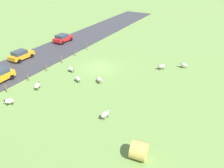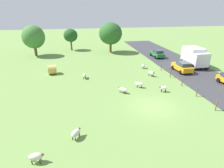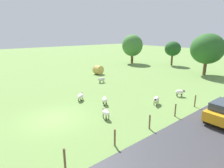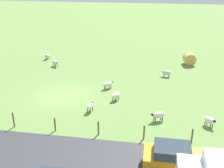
{
  "view_description": "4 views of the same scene",
  "coord_description": "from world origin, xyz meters",
  "px_view_note": "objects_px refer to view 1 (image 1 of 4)",
  "views": [
    {
      "loc": [
        -15.85,
        24.67,
        13.7
      ],
      "look_at": [
        -5.16,
        5.55,
        1.34
      ],
      "focal_mm": 34.79,
      "sensor_mm": 36.0,
      "label": 1
    },
    {
      "loc": [
        -7.56,
        -16.49,
        9.92
      ],
      "look_at": [
        -3.58,
        4.91,
        0.91
      ],
      "focal_mm": 29.95,
      "sensor_mm": 36.0,
      "label": 2
    },
    {
      "loc": [
        13.8,
        -5.23,
        6.79
      ],
      "look_at": [
        -2.15,
        7.99,
        1.12
      ],
      "focal_mm": 29.97,
      "sensor_mm": 36.0,
      "label": 3
    },
    {
      "loc": [
        22.87,
        8.55,
        11.31
      ],
      "look_at": [
        -0.66,
        4.68,
        1.28
      ],
      "focal_mm": 43.9,
      "sensor_mm": 36.0,
      "label": 4
    }
  ],
  "objects_px": {
    "sheep_6": "(71,69)",
    "sheep_7": "(161,66)",
    "car_1": "(63,38)",
    "sheep_1": "(9,101)",
    "sheep_3": "(37,85)",
    "sheep_2": "(105,114)",
    "hay_bale_0": "(139,151)",
    "sheep_0": "(99,79)",
    "sheep_5": "(78,79)",
    "car_2": "(21,55)",
    "sheep_4": "(184,65)"
  },
  "relations": [
    {
      "from": "sheep_2",
      "to": "sheep_5",
      "type": "xyz_separation_m",
      "value": [
        6.95,
        -4.76,
        0.01
      ]
    },
    {
      "from": "sheep_5",
      "to": "sheep_6",
      "type": "xyz_separation_m",
      "value": [
        2.55,
        -1.84,
        0.04
      ]
    },
    {
      "from": "sheep_3",
      "to": "sheep_6",
      "type": "relative_size",
      "value": 1.17
    },
    {
      "from": "sheep_3",
      "to": "sheep_7",
      "type": "bearing_deg",
      "value": -131.76
    },
    {
      "from": "sheep_6",
      "to": "sheep_1",
      "type": "bearing_deg",
      "value": 85.31
    },
    {
      "from": "sheep_0",
      "to": "car_2",
      "type": "distance_m",
      "value": 14.92
    },
    {
      "from": "sheep_2",
      "to": "car_1",
      "type": "height_order",
      "value": "car_1"
    },
    {
      "from": "sheep_7",
      "to": "sheep_2",
      "type": "bearing_deg",
      "value": 84.33
    },
    {
      "from": "sheep_2",
      "to": "sheep_3",
      "type": "bearing_deg",
      "value": -4.77
    },
    {
      "from": "sheep_0",
      "to": "sheep_7",
      "type": "xyz_separation_m",
      "value": [
        -5.75,
        -7.74,
        0.03
      ]
    },
    {
      "from": "sheep_2",
      "to": "hay_bale_0",
      "type": "distance_m",
      "value": 5.74
    },
    {
      "from": "sheep_3",
      "to": "sheep_4",
      "type": "xyz_separation_m",
      "value": [
        -14.17,
        -14.98,
        -0.04
      ]
    },
    {
      "from": "sheep_0",
      "to": "sheep_2",
      "type": "bearing_deg",
      "value": 126.33
    },
    {
      "from": "hay_bale_0",
      "to": "sheep_7",
      "type": "bearing_deg",
      "value": -77.98
    },
    {
      "from": "sheep_0",
      "to": "sheep_3",
      "type": "height_order",
      "value": "sheep_3"
    },
    {
      "from": "sheep_2",
      "to": "hay_bale_0",
      "type": "relative_size",
      "value": 0.8
    },
    {
      "from": "sheep_6",
      "to": "hay_bale_0",
      "type": "relative_size",
      "value": 0.74
    },
    {
      "from": "sheep_2",
      "to": "sheep_3",
      "type": "relative_size",
      "value": 0.93
    },
    {
      "from": "sheep_7",
      "to": "sheep_1",
      "type": "bearing_deg",
      "value": 55.26
    },
    {
      "from": "sheep_5",
      "to": "sheep_7",
      "type": "xyz_separation_m",
      "value": [
        -8.31,
        -8.95,
        0.0
      ]
    },
    {
      "from": "sheep_2",
      "to": "sheep_3",
      "type": "height_order",
      "value": "sheep_3"
    },
    {
      "from": "car_2",
      "to": "sheep_7",
      "type": "bearing_deg",
      "value": -160.36
    },
    {
      "from": "sheep_5",
      "to": "hay_bale_0",
      "type": "distance_m",
      "value": 14.15
    },
    {
      "from": "sheep_3",
      "to": "hay_bale_0",
      "type": "distance_m",
      "value": 15.51
    },
    {
      "from": "sheep_4",
      "to": "car_2",
      "type": "relative_size",
      "value": 0.28
    },
    {
      "from": "sheep_3",
      "to": "car_1",
      "type": "xyz_separation_m",
      "value": [
        9.16,
        -15.49,
        0.31
      ]
    },
    {
      "from": "sheep_0",
      "to": "car_2",
      "type": "height_order",
      "value": "car_2"
    },
    {
      "from": "sheep_1",
      "to": "sheep_5",
      "type": "relative_size",
      "value": 0.91
    },
    {
      "from": "sheep_5",
      "to": "sheep_7",
      "type": "bearing_deg",
      "value": -132.86
    },
    {
      "from": "sheep_1",
      "to": "sheep_2",
      "type": "distance_m",
      "value": 10.74
    },
    {
      "from": "sheep_6",
      "to": "sheep_7",
      "type": "relative_size",
      "value": 0.98
    },
    {
      "from": "car_1",
      "to": "sheep_2",
      "type": "bearing_deg",
      "value": 139.73
    },
    {
      "from": "sheep_1",
      "to": "car_2",
      "type": "bearing_deg",
      "value": -46.26
    },
    {
      "from": "sheep_2",
      "to": "car_2",
      "type": "height_order",
      "value": "car_2"
    },
    {
      "from": "sheep_5",
      "to": "car_2",
      "type": "relative_size",
      "value": 0.29
    },
    {
      "from": "car_1",
      "to": "sheep_5",
      "type": "bearing_deg",
      "value": 136.83
    },
    {
      "from": "sheep_1",
      "to": "sheep_4",
      "type": "bearing_deg",
      "value": -127.16
    },
    {
      "from": "sheep_0",
      "to": "sheep_7",
      "type": "bearing_deg",
      "value": -126.63
    },
    {
      "from": "sheep_2",
      "to": "sheep_6",
      "type": "distance_m",
      "value": 11.56
    },
    {
      "from": "sheep_6",
      "to": "car_1",
      "type": "relative_size",
      "value": 0.28
    },
    {
      "from": "sheep_1",
      "to": "sheep_0",
      "type": "bearing_deg",
      "value": -123.05
    },
    {
      "from": "sheep_6",
      "to": "car_1",
      "type": "bearing_deg",
      "value": -44.83
    },
    {
      "from": "sheep_6",
      "to": "hay_bale_0",
      "type": "bearing_deg",
      "value": 146.4
    },
    {
      "from": "sheep_7",
      "to": "car_1",
      "type": "height_order",
      "value": "car_1"
    },
    {
      "from": "sheep_5",
      "to": "hay_bale_0",
      "type": "bearing_deg",
      "value": 146.91
    },
    {
      "from": "sheep_1",
      "to": "hay_bale_0",
      "type": "distance_m",
      "value": 15.2
    },
    {
      "from": "sheep_6",
      "to": "sheep_0",
      "type": "bearing_deg",
      "value": 172.96
    },
    {
      "from": "sheep_6",
      "to": "sheep_4",
      "type": "bearing_deg",
      "value": -145.74
    },
    {
      "from": "sheep_2",
      "to": "sheep_6",
      "type": "bearing_deg",
      "value": -34.82
    },
    {
      "from": "sheep_0",
      "to": "sheep_2",
      "type": "xyz_separation_m",
      "value": [
        -4.39,
        5.97,
        0.02
      ]
    }
  ]
}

